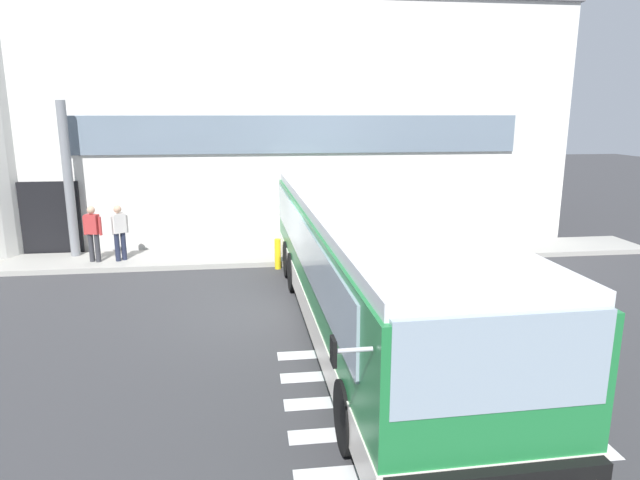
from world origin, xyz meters
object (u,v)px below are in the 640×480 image
at_px(bus_main_foreground, 365,269).
at_px(passenger_near_column, 93,231).
at_px(entry_support_column, 68,180).
at_px(passenger_by_doorway, 119,230).
at_px(safety_bollard_yellow, 278,254).

bearing_deg(bus_main_foreground, passenger_near_column, 139.87).
bearing_deg(passenger_near_column, bus_main_foreground, -40.13).
relative_size(entry_support_column, passenger_by_doorway, 2.80).
relative_size(entry_support_column, safety_bollard_yellow, 5.22).
distance_m(passenger_near_column, safety_bollard_yellow, 5.50).
xyz_separation_m(entry_support_column, bus_main_foreground, (7.73, -6.69, -1.16)).
xyz_separation_m(passenger_near_column, passenger_by_doorway, (0.73, 0.05, 0.00)).
bearing_deg(bus_main_foreground, entry_support_column, 139.15).
height_order(entry_support_column, passenger_near_column, entry_support_column).
distance_m(entry_support_column, safety_bollard_yellow, 6.75).
height_order(bus_main_foreground, safety_bollard_yellow, bus_main_foreground).
xyz_separation_m(entry_support_column, passenger_by_doorway, (1.53, -0.79, -1.42)).
relative_size(entry_support_column, passenger_near_column, 2.80).
xyz_separation_m(bus_main_foreground, passenger_by_doorway, (-6.20, 5.90, -0.26)).
distance_m(bus_main_foreground, safety_bollard_yellow, 5.20).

